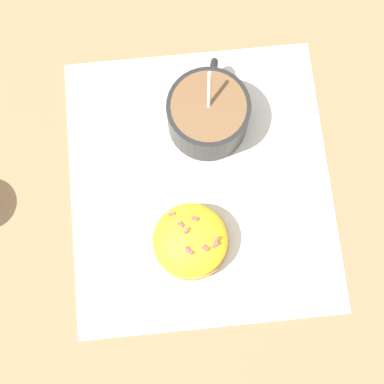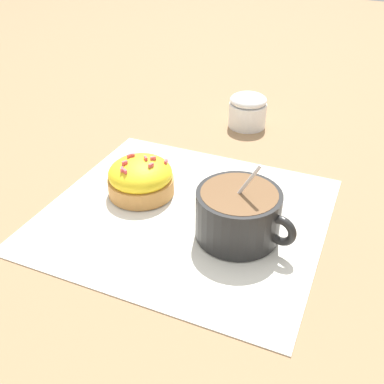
% 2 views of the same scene
% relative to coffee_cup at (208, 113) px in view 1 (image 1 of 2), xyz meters
% --- Properties ---
extents(ground_plane, '(3.00, 3.00, 0.00)m').
position_rel_coffee_cup_xyz_m(ground_plane, '(-0.07, 0.01, -0.03)').
color(ground_plane, '#93704C').
extents(paper_napkin, '(0.34, 0.32, 0.00)m').
position_rel_coffee_cup_xyz_m(paper_napkin, '(-0.07, 0.01, -0.03)').
color(paper_napkin, white).
rests_on(paper_napkin, ground_plane).
extents(coffee_cup, '(0.12, 0.09, 0.10)m').
position_rel_coffee_cup_xyz_m(coffee_cup, '(0.00, 0.00, 0.00)').
color(coffee_cup, black).
rests_on(coffee_cup, paper_napkin).
extents(frosted_pastry, '(0.08, 0.08, 0.05)m').
position_rel_coffee_cup_xyz_m(frosted_pastry, '(-0.14, 0.03, -0.01)').
color(frosted_pastry, '#C18442').
rests_on(frosted_pastry, paper_napkin).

